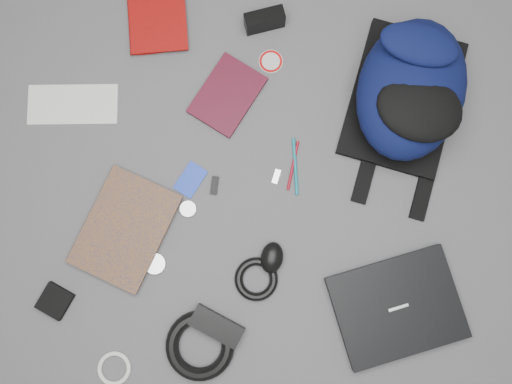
# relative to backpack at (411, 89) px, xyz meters

# --- Properties ---
(ground) EXTENTS (4.00, 4.00, 0.00)m
(ground) POSITION_rel_backpack_xyz_m (-0.37, -0.31, -0.09)
(ground) COLOR #4F4F51
(ground) RESTS_ON ground
(backpack) EXTENTS (0.36, 0.47, 0.18)m
(backpack) POSITION_rel_backpack_xyz_m (0.00, 0.00, 0.00)
(backpack) COLOR black
(backpack) RESTS_ON ground
(laptop) EXTENTS (0.39, 0.36, 0.03)m
(laptop) POSITION_rel_backpack_xyz_m (0.04, -0.57, -0.07)
(laptop) COLOR black
(laptop) RESTS_ON ground
(textbook_red) EXTENTS (0.21, 0.25, 0.02)m
(textbook_red) POSITION_rel_backpack_xyz_m (-0.79, 0.13, -0.08)
(textbook_red) COLOR maroon
(textbook_red) RESTS_ON ground
(comic_book) EXTENTS (0.29, 0.34, 0.02)m
(comic_book) POSITION_rel_backpack_xyz_m (-0.80, -0.43, -0.08)
(comic_book) COLOR #B86D0D
(comic_book) RESTS_ON ground
(envelope) EXTENTS (0.26, 0.15, 0.00)m
(envelope) POSITION_rel_backpack_xyz_m (-0.91, -0.14, -0.09)
(envelope) COLOR silver
(envelope) RESTS_ON ground
(dvd_case) EXTENTS (0.21, 0.24, 0.02)m
(dvd_case) POSITION_rel_backpack_xyz_m (-0.48, -0.05, -0.08)
(dvd_case) COLOR #3B0B17
(dvd_case) RESTS_ON ground
(compact_camera) EXTENTS (0.12, 0.08, 0.06)m
(compact_camera) POSITION_rel_backpack_xyz_m (-0.41, 0.17, -0.06)
(compact_camera) COLOR black
(compact_camera) RESTS_ON ground
(sticker_disc) EXTENTS (0.07, 0.07, 0.00)m
(sticker_disc) POSITION_rel_backpack_xyz_m (-0.38, 0.06, -0.09)
(sticker_disc) COLOR silver
(sticker_disc) RESTS_ON ground
(pen_teal) EXTENTS (0.04, 0.16, 0.01)m
(pen_teal) POSITION_rel_backpack_xyz_m (-0.27, -0.23, -0.09)
(pen_teal) COLOR #0E7382
(pen_teal) RESTS_ON ground
(pen_red) EXTENTS (0.02, 0.14, 0.01)m
(pen_red) POSITION_rel_backpack_xyz_m (-0.28, -0.23, -0.09)
(pen_red) COLOR maroon
(pen_red) RESTS_ON ground
(id_badge) EXTENTS (0.09, 0.11, 0.00)m
(id_badge) POSITION_rel_backpack_xyz_m (-0.55, -0.30, -0.09)
(id_badge) COLOR #1939C2
(id_badge) RESTS_ON ground
(usb_black) EXTENTS (0.02, 0.05, 0.01)m
(usb_black) POSITION_rel_backpack_xyz_m (-0.48, -0.31, -0.09)
(usb_black) COLOR black
(usb_black) RESTS_ON ground
(usb_silver) EXTENTS (0.02, 0.04, 0.01)m
(usb_silver) POSITION_rel_backpack_xyz_m (-0.32, -0.26, -0.09)
(usb_silver) COLOR silver
(usb_silver) RESTS_ON ground
(mouse) EXTENTS (0.06, 0.09, 0.04)m
(mouse) POSITION_rel_backpack_xyz_m (-0.30, -0.48, -0.07)
(mouse) COLOR black
(mouse) RESTS_ON ground
(headphone_left) EXTENTS (0.05, 0.05, 0.01)m
(headphone_left) POSITION_rel_backpack_xyz_m (-0.54, -0.38, -0.09)
(headphone_left) COLOR #A7A7A9
(headphone_left) RESTS_ON ground
(headphone_right) EXTENTS (0.07, 0.07, 0.01)m
(headphone_right) POSITION_rel_backpack_xyz_m (-0.61, -0.54, -0.08)
(headphone_right) COLOR silver
(headphone_right) RESTS_ON ground
(cable_coil) EXTENTS (0.15, 0.15, 0.02)m
(cable_coil) POSITION_rel_backpack_xyz_m (-0.34, -0.54, -0.08)
(cable_coil) COLOR black
(cable_coil) RESTS_ON ground
(power_brick) EXTENTS (0.15, 0.10, 0.03)m
(power_brick) POSITION_rel_backpack_xyz_m (-0.42, -0.68, -0.07)
(power_brick) COLOR black
(power_brick) RESTS_ON ground
(power_cord_coil) EXTENTS (0.24, 0.24, 0.04)m
(power_cord_coil) POSITION_rel_backpack_xyz_m (-0.46, -0.73, -0.07)
(power_cord_coil) COLOR black
(power_cord_coil) RESTS_ON ground
(pouch) EXTENTS (0.10, 0.10, 0.02)m
(pouch) POSITION_rel_backpack_xyz_m (-0.86, -0.67, -0.08)
(pouch) COLOR black
(pouch) RESTS_ON ground
(white_cable_coil) EXTENTS (0.11, 0.11, 0.01)m
(white_cable_coil) POSITION_rel_backpack_xyz_m (-0.67, -0.82, -0.08)
(white_cable_coil) COLOR silver
(white_cable_coil) RESTS_ON ground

